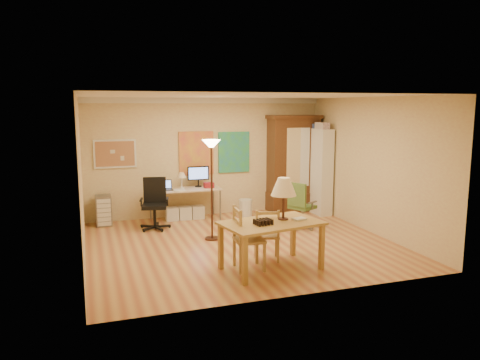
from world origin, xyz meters
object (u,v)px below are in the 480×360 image
object	(u,v)px
office_chair_black	(155,215)
bookshelf	(319,172)
office_chair_green	(301,216)
dining_table	(276,212)
armoire	(293,170)
computer_desk	(186,201)

from	to	relation	value
office_chair_black	bookshelf	bearing A→B (deg)	3.23
office_chair_black	office_chair_green	size ratio (longest dim) A/B	1.08
dining_table	armoire	distance (m)	4.13
office_chair_black	bookshelf	distance (m)	3.98
dining_table	office_chair_black	xyz separation A→B (m)	(-1.46, 2.97, -0.62)
office_chair_black	bookshelf	size ratio (longest dim) A/B	0.53
dining_table	office_chair_black	size ratio (longest dim) A/B	1.56
office_chair_black	office_chair_green	distance (m)	3.04
dining_table	office_chair_green	bearing A→B (deg)	54.91
office_chair_black	dining_table	bearing A→B (deg)	-63.79
bookshelf	computer_desk	bearing A→B (deg)	173.48
dining_table	office_chair_green	xyz separation A→B (m)	(1.43, 2.03, -0.64)
computer_desk	office_chair_green	world-z (taller)	computer_desk
office_chair_black	bookshelf	world-z (taller)	bookshelf
office_chair_green	bookshelf	bearing A→B (deg)	48.76
office_chair_black	computer_desk	bearing A→B (deg)	36.42
computer_desk	bookshelf	distance (m)	3.19
dining_table	armoire	size ratio (longest dim) A/B	0.72
dining_table	office_chair_black	bearing A→B (deg)	116.21
dining_table	armoire	world-z (taller)	armoire
office_chair_black	office_chair_green	world-z (taller)	office_chair_black
office_chair_green	armoire	xyz separation A→B (m)	(0.54, 1.60, 0.74)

